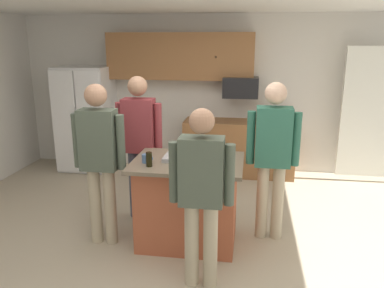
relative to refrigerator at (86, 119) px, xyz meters
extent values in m
plane|color=#B7A88E|center=(2.00, -2.38, -0.88)|extent=(7.04, 7.04, 0.00)
cube|color=silver|center=(2.00, 0.42, 0.42)|extent=(6.40, 0.10, 2.60)
cube|color=white|center=(4.60, 0.02, 0.22)|extent=(0.90, 0.06, 2.00)
cube|color=#936038|center=(1.60, 0.22, 1.05)|extent=(2.40, 0.35, 0.75)
sphere|color=#4C3823|center=(2.20, 0.03, 1.05)|extent=(0.04, 0.04, 0.04)
cube|color=#936038|center=(2.60, 0.10, -0.43)|extent=(1.80, 0.60, 0.90)
sphere|color=#4C3823|center=(3.05, -0.22, -0.43)|extent=(0.04, 0.04, 0.04)
cube|color=white|center=(0.00, 0.02, 0.00)|extent=(0.87, 0.70, 1.76)
cube|color=white|center=(-0.22, -0.35, 0.00)|extent=(0.41, 0.04, 1.68)
cube|color=white|center=(0.22, -0.35, 0.00)|extent=(0.41, 0.04, 1.68)
cylinder|color=#B2B2B7|center=(0.00, -0.38, 0.09)|extent=(0.02, 0.02, 0.35)
cube|color=black|center=(2.60, 0.12, 0.57)|extent=(0.56, 0.40, 0.32)
cube|color=#AD5638|center=(2.13, -2.27, -0.43)|extent=(1.03, 0.74, 0.91)
cube|color=#756651|center=(2.13, -2.27, 0.05)|extent=(1.17, 0.88, 0.04)
cylinder|color=tan|center=(2.94, -2.04, -0.45)|extent=(0.13, 0.13, 0.86)
cylinder|color=tan|center=(3.11, -2.04, -0.45)|extent=(0.13, 0.13, 0.86)
cube|color=#2D6651|center=(3.03, -2.04, 0.30)|extent=(0.38, 0.22, 0.65)
sphere|color=beige|center=(3.03, -2.04, 0.77)|extent=(0.23, 0.23, 0.23)
cylinder|color=#2D6651|center=(2.79, -2.04, 0.29)|extent=(0.09, 0.09, 0.58)
cylinder|color=#2D6651|center=(3.27, -2.04, 0.29)|extent=(0.09, 0.09, 0.58)
cylinder|color=tan|center=(1.13, -2.43, -0.45)|extent=(0.13, 0.13, 0.86)
cylinder|color=tan|center=(1.30, -2.43, -0.45)|extent=(0.13, 0.13, 0.86)
cube|color=#4C5647|center=(1.21, -2.43, 0.30)|extent=(0.38, 0.22, 0.64)
sphere|color=tan|center=(1.21, -2.43, 0.77)|extent=(0.23, 0.23, 0.23)
cylinder|color=#4C5647|center=(0.97, -2.43, 0.28)|extent=(0.09, 0.09, 0.58)
cylinder|color=#4C5647|center=(1.45, -2.43, 0.28)|extent=(0.09, 0.09, 0.58)
cylinder|color=#4C5166|center=(1.36, -1.74, -0.45)|extent=(0.13, 0.13, 0.87)
cylinder|color=#4C5166|center=(1.53, -1.74, -0.45)|extent=(0.13, 0.13, 0.87)
cube|color=maroon|center=(1.45, -1.74, 0.31)|extent=(0.38, 0.22, 0.65)
sphere|color=tan|center=(1.45, -1.74, 0.78)|extent=(0.23, 0.23, 0.23)
cylinder|color=maroon|center=(1.21, -1.74, 0.29)|extent=(0.09, 0.09, 0.58)
cylinder|color=maroon|center=(1.69, -1.74, 0.29)|extent=(0.09, 0.09, 0.58)
cylinder|color=tan|center=(2.29, -3.04, -0.48)|extent=(0.13, 0.13, 0.80)
cylinder|color=tan|center=(2.46, -3.04, -0.48)|extent=(0.13, 0.13, 0.80)
cube|color=#4C5647|center=(2.38, -3.04, 0.22)|extent=(0.38, 0.22, 0.60)
sphere|color=tan|center=(2.38, -3.04, 0.66)|extent=(0.22, 0.22, 0.22)
cylinder|color=#4C5647|center=(2.14, -3.04, 0.20)|extent=(0.09, 0.09, 0.54)
cylinder|color=#4C5647|center=(2.62, -3.04, 0.20)|extent=(0.09, 0.09, 0.54)
cylinder|color=#4C6B99|center=(2.52, -2.03, 0.12)|extent=(0.08, 0.08, 0.10)
torus|color=#4C6B99|center=(2.57, -2.03, 0.12)|extent=(0.06, 0.01, 0.06)
cylinder|color=black|center=(2.52, -2.52, 0.14)|extent=(0.07, 0.07, 0.16)
cylinder|color=black|center=(2.54, -2.30, 0.14)|extent=(0.06, 0.06, 0.14)
cylinder|color=#4C6B99|center=(1.71, -2.40, 0.11)|extent=(0.08, 0.08, 0.09)
torus|color=#4C6B99|center=(1.76, -2.40, 0.12)|extent=(0.06, 0.01, 0.06)
cylinder|color=#321B10|center=(2.05, -2.45, 0.13)|extent=(0.07, 0.07, 0.12)
cylinder|color=black|center=(1.78, -2.52, 0.14)|extent=(0.06, 0.06, 0.15)
cube|color=#B7B7BC|center=(2.09, -2.24, 0.08)|extent=(0.44, 0.30, 0.02)
cube|color=#A8A8AD|center=(2.09, -2.24, 0.10)|extent=(0.44, 0.30, 0.02)
camera|label=1|loc=(2.77, -6.15, 1.32)|focal=36.26mm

